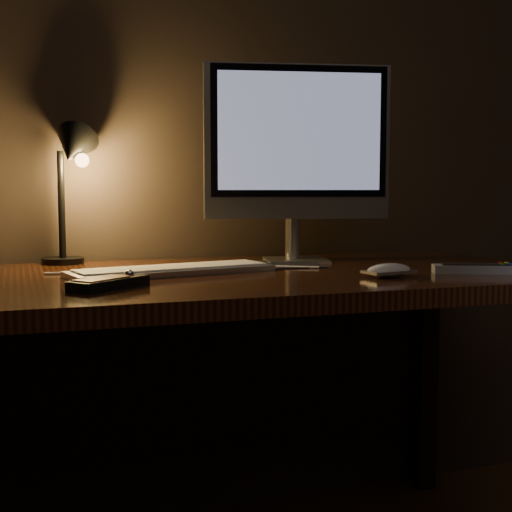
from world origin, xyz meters
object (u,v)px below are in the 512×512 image
object	(u,v)px
monitor	(297,146)
keyboard	(172,270)
mouse	(389,272)
desk_lamp	(71,168)
tv_remote	(476,269)
media_remote	(109,283)
desk	(216,322)

from	to	relation	value
monitor	keyboard	distance (m)	0.51
mouse	monitor	bearing A→B (deg)	90.24
monitor	desk_lamp	distance (m)	0.59
keyboard	desk_lamp	world-z (taller)	desk_lamp
tv_remote	media_remote	bearing A→B (deg)	-158.73
monitor	tv_remote	bearing A→B (deg)	-40.80
monitor	desk	bearing A→B (deg)	-143.85
monitor	desk_lamp	world-z (taller)	monitor
tv_remote	desk_lamp	xyz separation A→B (m)	(-0.87, 0.49, 0.24)
keyboard	desk_lamp	xyz separation A→B (m)	(-0.20, 0.28, 0.24)
monitor	tv_remote	world-z (taller)	monitor
media_remote	tv_remote	xyz separation A→B (m)	(0.84, -0.02, -0.00)
mouse	desk_lamp	bearing A→B (deg)	132.78
desk	monitor	world-z (taller)	monitor
desk_lamp	keyboard	bearing A→B (deg)	-54.34
mouse	tv_remote	world-z (taller)	tv_remote
desk	keyboard	bearing A→B (deg)	-159.20
desk	monitor	distance (m)	0.52
desk	tv_remote	bearing A→B (deg)	-25.20
desk	desk_lamp	size ratio (longest dim) A/B	4.37
tv_remote	keyboard	bearing A→B (deg)	-175.31
keyboard	desk_lamp	distance (m)	0.42
desk	media_remote	distance (m)	0.40
desk	keyboard	xyz separation A→B (m)	(-0.12, -0.04, 0.14)
monitor	mouse	size ratio (longest dim) A/B	4.61
mouse	desk_lamp	xyz separation A→B (m)	(-0.64, 0.49, 0.24)
desk	tv_remote	world-z (taller)	tv_remote
monitor	desk_lamp	xyz separation A→B (m)	(-0.58, 0.11, -0.06)
desk	mouse	bearing A→B (deg)	-38.37
monitor	media_remote	bearing A→B (deg)	-135.03
desk	desk_lamp	distance (m)	0.54
keyboard	desk_lamp	bearing A→B (deg)	114.22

